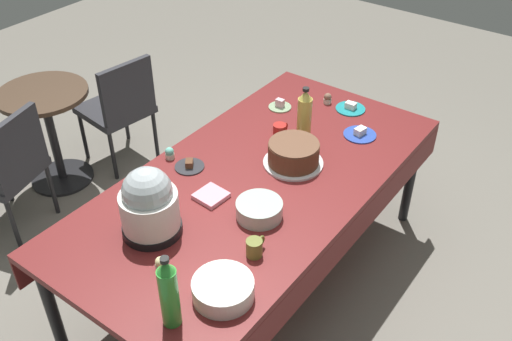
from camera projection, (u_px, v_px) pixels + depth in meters
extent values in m
plane|color=slate|center=(256.00, 278.00, 3.41)|extent=(9.00, 9.00, 0.00)
cube|color=maroon|center=(256.00, 181.00, 2.97)|extent=(2.20, 1.10, 0.04)
cylinder|color=black|center=(411.00, 176.00, 3.63)|extent=(0.06, 0.06, 0.71)
cylinder|color=black|center=(52.00, 311.00, 2.76)|extent=(0.06, 0.06, 0.71)
cylinder|color=black|center=(288.00, 129.00, 4.08)|extent=(0.06, 0.06, 0.71)
cube|color=maroon|center=(346.00, 240.00, 2.78)|extent=(2.20, 0.01, 0.18)
cube|color=maroon|center=(180.00, 162.00, 3.30)|extent=(2.20, 0.01, 0.18)
cylinder|color=silver|center=(293.00, 163.00, 3.06)|extent=(0.32, 0.32, 0.01)
cylinder|color=brown|center=(294.00, 153.00, 3.03)|extent=(0.27, 0.27, 0.11)
cylinder|color=brown|center=(294.00, 144.00, 2.99)|extent=(0.27, 0.27, 0.01)
cylinder|color=black|center=(152.00, 228.00, 2.63)|extent=(0.28, 0.28, 0.04)
cylinder|color=white|center=(150.00, 210.00, 2.56)|extent=(0.26, 0.26, 0.17)
sphere|color=#B2BCC1|center=(147.00, 192.00, 2.50)|extent=(0.23, 0.23, 0.23)
cylinder|color=#B2C6BC|center=(259.00, 210.00, 2.70)|extent=(0.22, 0.22, 0.08)
cylinder|color=silver|center=(223.00, 289.00, 2.30)|extent=(0.25, 0.25, 0.08)
cylinder|color=#2D4CB2|center=(360.00, 135.00, 3.29)|extent=(0.19, 0.19, 0.01)
cube|color=white|center=(360.00, 131.00, 3.27)|extent=(0.07, 0.06, 0.04)
cylinder|color=teal|center=(350.00, 109.00, 3.52)|extent=(0.18, 0.18, 0.01)
cube|color=white|center=(351.00, 105.00, 3.51)|extent=(0.05, 0.06, 0.04)
cylinder|color=#2D2D33|center=(190.00, 167.00, 3.04)|extent=(0.16, 0.16, 0.01)
cube|color=brown|center=(189.00, 163.00, 3.03)|extent=(0.07, 0.06, 0.04)
cylinder|color=#8CA87F|center=(280.00, 107.00, 3.54)|extent=(0.14, 0.14, 0.01)
cube|color=beige|center=(280.00, 103.00, 3.52)|extent=(0.04, 0.05, 0.05)
cylinder|color=beige|center=(170.00, 156.00, 3.10)|extent=(0.05, 0.05, 0.03)
sphere|color=#6BC6B2|center=(169.00, 151.00, 3.08)|extent=(0.05, 0.05, 0.05)
cylinder|color=beige|center=(327.00, 101.00, 3.58)|extent=(0.05, 0.05, 0.03)
sphere|color=brown|center=(328.00, 97.00, 3.56)|extent=(0.05, 0.05, 0.05)
cylinder|color=beige|center=(161.00, 267.00, 2.44)|extent=(0.05, 0.05, 0.03)
sphere|color=beige|center=(161.00, 262.00, 2.42)|extent=(0.05, 0.05, 0.05)
cylinder|color=gold|center=(304.00, 119.00, 3.19)|extent=(0.08, 0.08, 0.26)
cone|color=gold|center=(306.00, 95.00, 3.09)|extent=(0.07, 0.07, 0.05)
cylinder|color=black|center=(306.00, 89.00, 3.07)|extent=(0.04, 0.04, 0.02)
cylinder|color=green|center=(169.00, 297.00, 2.14)|extent=(0.08, 0.08, 0.28)
cone|color=green|center=(165.00, 267.00, 2.05)|extent=(0.07, 0.07, 0.05)
cylinder|color=black|center=(164.00, 260.00, 2.03)|extent=(0.03, 0.03, 0.02)
cylinder|color=#B2231E|center=(280.00, 132.00, 3.23)|extent=(0.08, 0.08, 0.10)
torus|color=#B2231E|center=(284.00, 128.00, 3.26)|extent=(0.06, 0.01, 0.06)
cylinder|color=olive|center=(254.00, 248.00, 2.49)|extent=(0.07, 0.07, 0.08)
torus|color=olive|center=(261.00, 241.00, 2.52)|extent=(0.05, 0.01, 0.05)
cube|color=pink|center=(211.00, 196.00, 2.83)|extent=(0.15, 0.15, 0.02)
cube|color=#333338|center=(0.00, 172.00, 3.55)|extent=(0.55, 0.55, 0.05)
cube|color=#333338|center=(17.00, 148.00, 3.36)|extent=(0.41, 0.16, 0.40)
cylinder|color=black|center=(5.00, 177.00, 3.88)|extent=(0.04, 0.04, 0.40)
cylinder|color=black|center=(52.00, 189.00, 3.77)|extent=(0.04, 0.04, 0.40)
cylinder|color=black|center=(14.00, 225.00, 3.49)|extent=(0.04, 0.04, 0.40)
cube|color=#333338|center=(115.00, 109.00, 4.16)|extent=(0.49, 0.49, 0.05)
cube|color=#333338|center=(127.00, 91.00, 3.92)|extent=(0.42, 0.09, 0.40)
cylinder|color=black|center=(125.00, 117.00, 4.51)|extent=(0.03, 0.03, 0.40)
cylinder|color=black|center=(84.00, 136.00, 4.29)|extent=(0.03, 0.03, 0.40)
cylinder|color=black|center=(155.00, 135.00, 4.30)|extent=(0.03, 0.03, 0.40)
cylinder|color=black|center=(113.00, 156.00, 4.08)|extent=(0.03, 0.03, 0.40)
cylinder|color=#473323|center=(42.00, 94.00, 3.78)|extent=(0.60, 0.60, 0.03)
cylinder|color=black|center=(53.00, 138.00, 3.99)|extent=(0.06, 0.06, 0.67)
cylinder|color=black|center=(63.00, 177.00, 4.19)|extent=(0.44, 0.44, 0.02)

